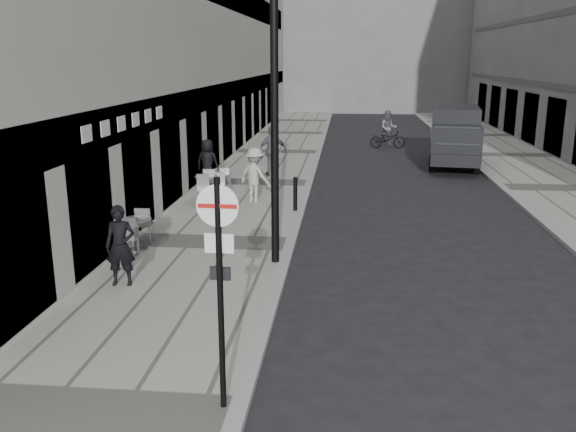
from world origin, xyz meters
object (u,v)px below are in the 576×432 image
lamppost (274,93)px  cyclist (388,134)px  walking_man (120,246)px  sign_post (219,264)px  panel_van (455,134)px

lamppost → cyclist: lamppost is taller
walking_man → lamppost: (2.94, 1.74, 2.93)m
walking_man → sign_post: 5.28m
sign_post → walking_man: bearing=126.9°
sign_post → lamppost: (-0.00, 5.97, 1.77)m
sign_post → cyclist: size_ratio=1.59×
sign_post → panel_van: size_ratio=0.56×
panel_van → cyclist: (-2.53, 5.10, -0.65)m
lamppost → cyclist: size_ratio=3.46×
lamppost → panel_van: 15.47m
walking_man → cyclist: size_ratio=0.85×
panel_van → walking_man: bearing=-112.5°
cyclist → lamppost: bearing=-101.1°
sign_post → lamppost: 6.23m
cyclist → panel_van: bearing=-63.7°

